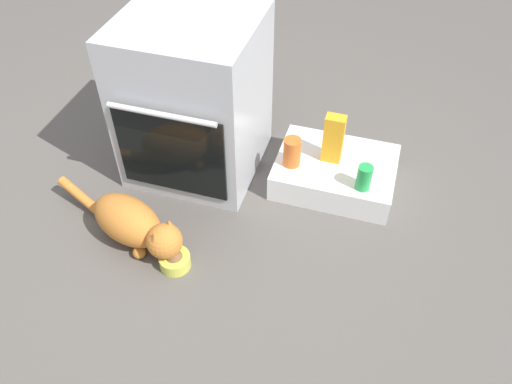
{
  "coord_description": "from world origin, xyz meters",
  "views": [
    {
      "loc": [
        0.75,
        -1.28,
        1.71
      ],
      "look_at": [
        0.32,
        0.12,
        0.25
      ],
      "focal_mm": 35.78,
      "sensor_mm": 36.0,
      "label": 1
    }
  ],
  "objects_px": {
    "oven": "(194,99)",
    "food_bowl": "(175,260)",
    "soda_can": "(364,178)",
    "pantry_cabinet": "(335,172)",
    "cat": "(134,224)",
    "sauce_jar": "(292,152)",
    "juice_carton": "(333,139)"
  },
  "relations": [
    {
      "from": "oven",
      "to": "juice_carton",
      "type": "distance_m",
      "value": 0.66
    },
    {
      "from": "food_bowl",
      "to": "sauce_jar",
      "type": "height_order",
      "value": "sauce_jar"
    },
    {
      "from": "sauce_jar",
      "to": "juice_carton",
      "type": "relative_size",
      "value": 0.58
    },
    {
      "from": "food_bowl",
      "to": "sauce_jar",
      "type": "xyz_separation_m",
      "value": [
        0.33,
        0.61,
        0.17
      ]
    },
    {
      "from": "oven",
      "to": "food_bowl",
      "type": "relative_size",
      "value": 5.88
    },
    {
      "from": "food_bowl",
      "to": "soda_can",
      "type": "height_order",
      "value": "soda_can"
    },
    {
      "from": "pantry_cabinet",
      "to": "soda_can",
      "type": "xyz_separation_m",
      "value": [
        0.14,
        -0.14,
        0.13
      ]
    },
    {
      "from": "food_bowl",
      "to": "cat",
      "type": "relative_size",
      "value": 0.18
    },
    {
      "from": "food_bowl",
      "to": "sauce_jar",
      "type": "distance_m",
      "value": 0.71
    },
    {
      "from": "food_bowl",
      "to": "soda_can",
      "type": "xyz_separation_m",
      "value": [
        0.67,
        0.55,
        0.16
      ]
    },
    {
      "from": "sauce_jar",
      "to": "pantry_cabinet",
      "type": "bearing_deg",
      "value": 20.95
    },
    {
      "from": "oven",
      "to": "soda_can",
      "type": "distance_m",
      "value": 0.84
    },
    {
      "from": "juice_carton",
      "to": "food_bowl",
      "type": "bearing_deg",
      "value": -125.87
    },
    {
      "from": "oven",
      "to": "sauce_jar",
      "type": "relative_size",
      "value": 5.41
    },
    {
      "from": "pantry_cabinet",
      "to": "sauce_jar",
      "type": "bearing_deg",
      "value": -159.05
    },
    {
      "from": "oven",
      "to": "food_bowl",
      "type": "xyz_separation_m",
      "value": [
        0.14,
        -0.64,
        -0.34
      ]
    },
    {
      "from": "oven",
      "to": "pantry_cabinet",
      "type": "height_order",
      "value": "oven"
    },
    {
      "from": "pantry_cabinet",
      "to": "soda_can",
      "type": "distance_m",
      "value": 0.23
    },
    {
      "from": "oven",
      "to": "juice_carton",
      "type": "xyz_separation_m",
      "value": [
        0.64,
        0.06,
        -0.12
      ]
    },
    {
      "from": "oven",
      "to": "food_bowl",
      "type": "distance_m",
      "value": 0.74
    },
    {
      "from": "cat",
      "to": "sauce_jar",
      "type": "height_order",
      "value": "sauce_jar"
    },
    {
      "from": "pantry_cabinet",
      "to": "cat",
      "type": "xyz_separation_m",
      "value": [
        -0.74,
        -0.61,
        0.05
      ]
    },
    {
      "from": "cat",
      "to": "soda_can",
      "type": "height_order",
      "value": "soda_can"
    },
    {
      "from": "pantry_cabinet",
      "to": "food_bowl",
      "type": "bearing_deg",
      "value": -127.92
    },
    {
      "from": "food_bowl",
      "to": "juice_carton",
      "type": "relative_size",
      "value": 0.54
    },
    {
      "from": "pantry_cabinet",
      "to": "cat",
      "type": "height_order",
      "value": "cat"
    },
    {
      "from": "food_bowl",
      "to": "pantry_cabinet",
      "type": "bearing_deg",
      "value": 52.08
    },
    {
      "from": "sauce_jar",
      "to": "juice_carton",
      "type": "bearing_deg",
      "value": 27.46
    },
    {
      "from": "soda_can",
      "to": "oven",
      "type": "bearing_deg",
      "value": 173.58
    },
    {
      "from": "cat",
      "to": "soda_can",
      "type": "relative_size",
      "value": 5.82
    },
    {
      "from": "oven",
      "to": "pantry_cabinet",
      "type": "distance_m",
      "value": 0.74
    },
    {
      "from": "cat",
      "to": "sauce_jar",
      "type": "bearing_deg",
      "value": 63.66
    }
  ]
}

